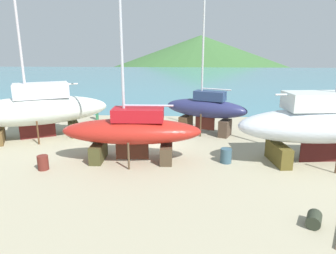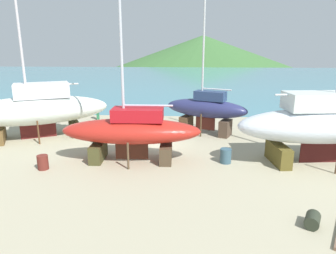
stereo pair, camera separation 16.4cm
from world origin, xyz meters
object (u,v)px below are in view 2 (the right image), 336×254
Objects in this scene: sailboat_large_starboard at (37,109)px; barrel_rust_near at (226,156)px; sailboat_mid_port at (132,131)px; barrel_blue_faded at (303,128)px; sailboat_small_center at (206,109)px; barrel_by_slipway at (312,220)px; barrel_rust_far at (43,162)px; sailboat_far_slipway at (323,124)px; worker at (98,111)px; barrel_tar_black at (137,129)px.

sailboat_large_starboard is 20.31× the size of barrel_rust_near.
sailboat_mid_port is 13.97× the size of barrel_blue_faded.
sailboat_small_center reaches higher than barrel_rust_near.
sailboat_small_center is at bearing 104.84° from barrel_by_slipway.
sailboat_mid_port is 5.33m from barrel_rust_far.
sailboat_small_center is 0.96× the size of sailboat_mid_port.
sailboat_large_starboard is 1.03× the size of sailboat_far_slipway.
sailboat_far_slipway is at bearing -35.65° from worker.
sailboat_mid_port is at bearing -83.60° from barrel_tar_black.
barrel_by_slipway is (16.17, -10.93, -1.97)m from sailboat_large_starboard.
sailboat_large_starboard is 7.07m from barrel_rust_far.
barrel_blue_faded is 1.09× the size of barrel_tar_black.
worker is at bearing 134.26° from barrel_tar_black.
barrel_tar_black is (4.59, -4.71, -0.44)m from worker.
barrel_blue_faded is 1.21× the size of barrel_by_slipway.
barrel_tar_black is at bearing 137.13° from barrel_rust_near.
barrel_rust_near is 7.03m from barrel_by_slipway.
barrel_rust_far is at bearing 63.30° from sailboat_small_center.
barrel_rust_near is (5.63, -0.02, -1.45)m from sailboat_mid_port.
sailboat_mid_port is (7.99, -4.35, -0.35)m from sailboat_large_starboard.
barrel_rust_near reaches higher than barrel_by_slipway.
barrel_tar_black is at bearing 28.84° from sailboat_small_center.
barrel_by_slipway is at bearing 139.59° from sailboat_mid_port.
barrel_blue_faded is (1.34, 6.40, -1.90)m from sailboat_far_slipway.
barrel_rust_near is 8.57m from barrel_tar_black.
barrel_tar_black is at bearing 148.90° from sailboat_far_slipway.
barrel_blue_faded is 13.27m from barrel_tar_black.
sailboat_mid_port is (-4.76, -6.32, -0.15)m from sailboat_small_center.
sailboat_far_slipway is (19.23, -3.93, 0.13)m from sailboat_large_starboard.
worker reaches higher than barrel_tar_black.
barrel_blue_faded is at bearing -152.96° from sailboat_small_center.
sailboat_mid_port is at bearing 179.75° from barrel_rust_near.
barrel_rust_near is 1.13× the size of barrel_by_slipway.
barrel_rust_near is (-5.61, -0.44, -1.94)m from sailboat_far_slipway.
barrel_by_slipway is at bearing -56.01° from worker.
barrel_rust_far is 10.59m from barrel_rust_near.
sailboat_mid_port is 15.98× the size of barrel_rust_far.
barrel_rust_near is at bearing -42.87° from barrel_tar_black.
sailboat_small_center is at bearing 130.91° from sailboat_far_slipway.
sailboat_mid_port is at bearing 124.61° from sailboat_large_starboard.
sailboat_mid_port is at bearing -67.66° from worker.
worker is 18.20m from barrel_blue_faded.
barrel_blue_faded is at bearing -15.86° from worker.
sailboat_small_center is 6.60m from barrel_rust_near.
barrel_by_slipway is at bearing -120.32° from sailboat_far_slipway.
sailboat_large_starboard is 19.61m from barrel_by_slipway.
sailboat_large_starboard is 1.40× the size of sailboat_small_center.
sailboat_large_starboard is at bearing 32.18° from sailboat_small_center.
sailboat_small_center is at bearing -128.59° from sailboat_mid_port.
barrel_tar_black is (-13.23, -1.02, -0.04)m from barrel_blue_faded.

